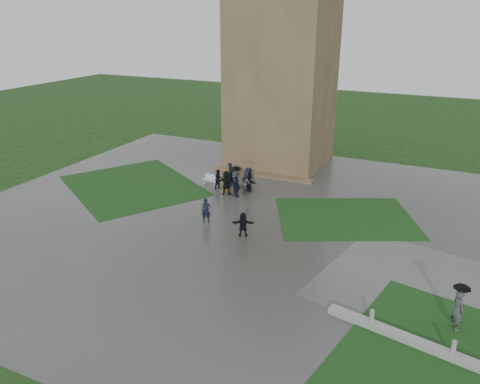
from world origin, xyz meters
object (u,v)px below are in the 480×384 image
at_px(pedestrian_near, 243,224).
at_px(tower, 283,63).
at_px(bench, 211,180).
at_px(pedestrian_mid, 206,210).
at_px(pedestrian_path, 459,304).

bearing_deg(pedestrian_near, tower, -101.16).
xyz_separation_m(bench, pedestrian_mid, (3.09, -6.47, 0.40)).
height_order(tower, pedestrian_near, tower).
height_order(pedestrian_mid, pedestrian_near, pedestrian_mid).
distance_m(pedestrian_mid, pedestrian_near, 3.20).
bearing_deg(pedestrian_near, pedestrian_path, 137.19).
xyz_separation_m(pedestrian_mid, pedestrian_near, (3.09, -0.84, -0.06)).
bearing_deg(pedestrian_near, bench, -73.09).
relative_size(bench, pedestrian_near, 0.98).
distance_m(tower, pedestrian_near, 17.81).
height_order(tower, pedestrian_path, tower).
distance_m(bench, pedestrian_near, 9.58).
bearing_deg(pedestrian_near, pedestrian_mid, -38.57).
xyz_separation_m(tower, pedestrian_near, (3.32, -15.46, -8.20)).
bearing_deg(bench, pedestrian_mid, -51.69).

